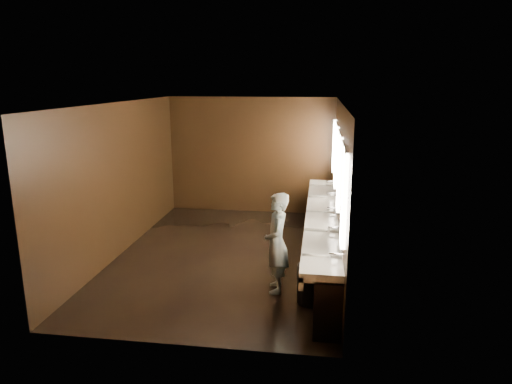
# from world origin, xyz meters

# --- Properties ---
(floor) EXTENTS (6.00, 6.00, 0.00)m
(floor) POSITION_xyz_m (0.00, 0.00, 0.00)
(floor) COLOR black
(floor) RESTS_ON ground
(ceiling) EXTENTS (4.00, 6.00, 0.02)m
(ceiling) POSITION_xyz_m (0.00, 0.00, 2.80)
(ceiling) COLOR #2D2D2B
(ceiling) RESTS_ON wall_back
(wall_back) EXTENTS (4.00, 0.02, 2.80)m
(wall_back) POSITION_xyz_m (0.00, 3.00, 1.40)
(wall_back) COLOR black
(wall_back) RESTS_ON floor
(wall_front) EXTENTS (4.00, 0.02, 2.80)m
(wall_front) POSITION_xyz_m (0.00, -3.00, 1.40)
(wall_front) COLOR black
(wall_front) RESTS_ON floor
(wall_left) EXTENTS (0.02, 6.00, 2.80)m
(wall_left) POSITION_xyz_m (-2.00, 0.00, 1.40)
(wall_left) COLOR black
(wall_left) RESTS_ON floor
(wall_right) EXTENTS (0.02, 6.00, 2.80)m
(wall_right) POSITION_xyz_m (2.00, 0.00, 1.40)
(wall_right) COLOR black
(wall_right) RESTS_ON floor
(sink_counter) EXTENTS (0.55, 5.40, 1.01)m
(sink_counter) POSITION_xyz_m (1.79, 0.00, 0.50)
(sink_counter) COLOR black
(sink_counter) RESTS_ON floor
(mirror_band) EXTENTS (0.06, 5.03, 1.15)m
(mirror_band) POSITION_xyz_m (1.98, -0.00, 1.75)
(mirror_band) COLOR #FBE8CB
(mirror_band) RESTS_ON wall_right
(person) EXTENTS (0.44, 0.61, 1.56)m
(person) POSITION_xyz_m (1.05, -1.31, 0.78)
(person) COLOR #90C7D7
(person) RESTS_ON floor
(trash_bin) EXTENTS (0.41, 0.41, 0.59)m
(trash_bin) POSITION_xyz_m (1.58, -1.65, 0.29)
(trash_bin) COLOR black
(trash_bin) RESTS_ON floor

